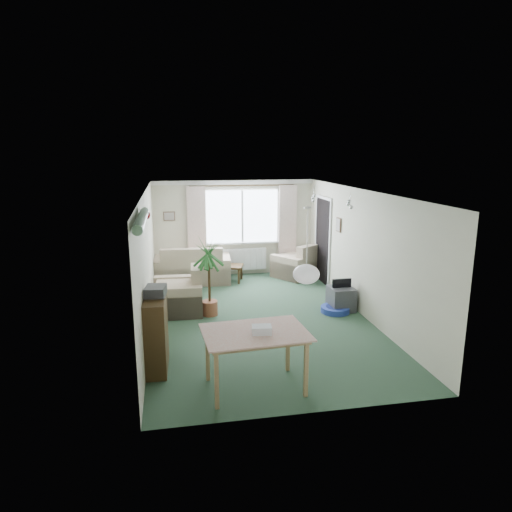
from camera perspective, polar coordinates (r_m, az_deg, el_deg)
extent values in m
plane|color=#294430|center=(8.72, 0.37, -7.82)|extent=(6.50, 6.50, 0.00)
cube|color=white|center=(11.48, -1.74, 4.99)|extent=(1.80, 0.03, 1.30)
cube|color=black|center=(11.32, -1.70, 8.79)|extent=(2.60, 0.03, 0.03)
cube|color=beige|center=(11.30, -7.43, 3.57)|extent=(0.45, 0.08, 2.00)
cube|color=beige|center=(11.65, 3.96, 3.94)|extent=(0.45, 0.08, 2.00)
cube|color=white|center=(11.65, -1.67, -0.41)|extent=(1.20, 0.10, 0.55)
cube|color=black|center=(11.00, 8.36, 1.86)|extent=(0.03, 0.95, 2.00)
sphere|color=white|center=(6.18, 6.31, -2.28)|extent=(0.36, 0.36, 0.36)
cylinder|color=#196626|center=(5.77, -14.13, 4.42)|extent=(1.60, 1.60, 0.12)
sphere|color=silver|center=(9.39, 7.19, 7.52)|extent=(0.20, 0.20, 0.20)
sphere|color=silver|center=(8.37, 11.68, 6.70)|extent=(0.20, 0.20, 0.20)
cube|color=brown|center=(11.34, -10.80, 4.92)|extent=(0.28, 0.03, 0.22)
cube|color=brown|center=(9.98, 10.29, 3.86)|extent=(0.03, 0.24, 0.30)
cube|color=#BEAB8F|center=(11.08, -7.96, -0.95)|extent=(1.87, 1.09, 0.90)
cube|color=beige|center=(11.47, 5.00, -0.54)|extent=(1.29, 1.28, 0.85)
cube|color=beige|center=(9.08, -9.82, -4.15)|extent=(1.01, 1.06, 0.91)
cube|color=black|center=(11.13, -4.00, -2.13)|extent=(1.00, 0.74, 0.40)
cube|color=brown|center=(11.11, -3.89, -0.67)|extent=(0.12, 0.05, 0.16)
cube|color=black|center=(6.82, -12.35, -9.37)|extent=(0.33, 0.89, 1.08)
cube|color=#313236|center=(6.68, -12.45, -4.29)|extent=(0.33, 0.39, 0.14)
cylinder|color=#1E582E|center=(8.72, -5.88, -2.65)|extent=(0.79, 0.79, 1.52)
cube|color=#987452|center=(6.18, -0.11, -12.97)|extent=(1.31, 0.92, 0.79)
cube|color=white|center=(5.95, 0.72, -9.28)|extent=(0.27, 0.21, 0.12)
cube|color=#3A3A3F|center=(9.26, 10.58, -5.26)|extent=(0.48, 0.52, 0.47)
cylinder|color=navy|center=(9.17, 9.86, -6.59)|extent=(0.59, 0.59, 0.11)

